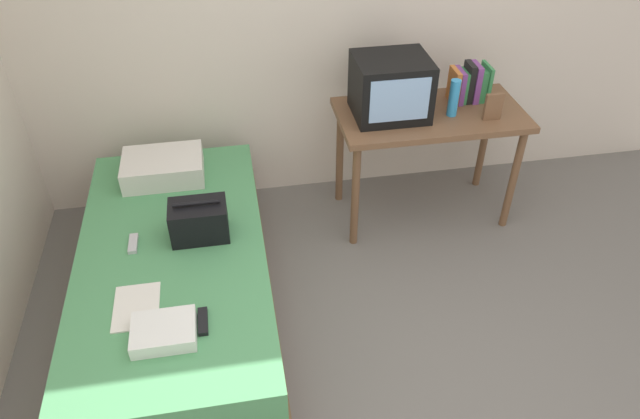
% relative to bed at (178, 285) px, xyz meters
% --- Properties ---
extents(ground_plane, '(8.00, 8.00, 0.00)m').
position_rel_bed_xyz_m(ground_plane, '(1.05, -0.80, -0.25)').
color(ground_plane, slate).
extents(wall_back, '(5.20, 0.10, 2.60)m').
position_rel_bed_xyz_m(wall_back, '(1.05, 1.20, 1.05)').
color(wall_back, beige).
rests_on(wall_back, ground).
extents(bed, '(1.00, 2.00, 0.50)m').
position_rel_bed_xyz_m(bed, '(0.00, 0.00, 0.00)').
color(bed, brown).
rests_on(bed, ground).
extents(desk, '(1.16, 0.60, 0.78)m').
position_rel_bed_xyz_m(desk, '(1.61, 0.69, 0.43)').
color(desk, brown).
rests_on(desk, ground).
extents(tv, '(0.44, 0.39, 0.36)m').
position_rel_bed_xyz_m(tv, '(1.35, 0.72, 0.71)').
color(tv, black).
rests_on(tv, desk).
extents(water_bottle, '(0.06, 0.06, 0.23)m').
position_rel_bed_xyz_m(water_bottle, '(1.72, 0.64, 0.65)').
color(water_bottle, '#3399DB').
rests_on(water_bottle, desk).
extents(book_row, '(0.23, 0.16, 0.25)m').
position_rel_bed_xyz_m(book_row, '(1.89, 0.81, 0.65)').
color(book_row, '#CC7233').
rests_on(book_row, desk).
extents(picture_frame, '(0.11, 0.02, 0.17)m').
position_rel_bed_xyz_m(picture_frame, '(1.94, 0.54, 0.62)').
color(picture_frame, brown).
rests_on(picture_frame, desk).
extents(pillow, '(0.47, 0.34, 0.14)m').
position_rel_bed_xyz_m(pillow, '(-0.05, 0.68, 0.32)').
color(pillow, silver).
rests_on(pillow, bed).
extents(handbag, '(0.30, 0.20, 0.22)m').
position_rel_bed_xyz_m(handbag, '(0.16, 0.09, 0.35)').
color(handbag, black).
rests_on(handbag, bed).
extents(magazine, '(0.21, 0.29, 0.01)m').
position_rel_bed_xyz_m(magazine, '(-0.15, -0.38, 0.26)').
color(magazine, white).
rests_on(magazine, bed).
extents(remote_dark, '(0.04, 0.16, 0.02)m').
position_rel_bed_xyz_m(remote_dark, '(0.16, -0.53, 0.26)').
color(remote_dark, black).
rests_on(remote_dark, bed).
extents(remote_silver, '(0.04, 0.14, 0.02)m').
position_rel_bed_xyz_m(remote_silver, '(-0.19, 0.07, 0.26)').
color(remote_silver, '#B7B7BC').
rests_on(remote_silver, bed).
extents(folded_towel, '(0.28, 0.22, 0.07)m').
position_rel_bed_xyz_m(folded_towel, '(-0.01, -0.58, 0.29)').
color(folded_towel, white).
rests_on(folded_towel, bed).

